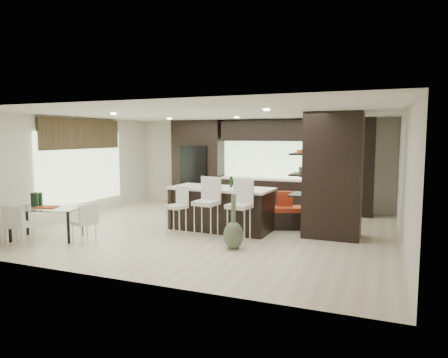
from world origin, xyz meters
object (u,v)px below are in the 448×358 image
at_px(dining_table, 47,223).
at_px(floor_vase, 233,222).
at_px(stool_left, 176,215).
at_px(chair_near, 20,228).
at_px(kitchen_island, 221,209).
at_px(chair_far, 3,226).
at_px(chair_end, 84,225).
at_px(stool_right, 239,217).
at_px(bench, 276,217).
at_px(stool_mid, 206,214).

bearing_deg(dining_table, floor_vase, -6.52).
xyz_separation_m(stool_left, chair_near, (-2.39, -2.04, -0.05)).
bearing_deg(kitchen_island, stool_left, -128.93).
xyz_separation_m(chair_far, chair_end, (1.43, 0.69, -0.01)).
bearing_deg(stool_right, chair_near, -144.03).
xyz_separation_m(stool_right, bench, (0.43, 1.48, -0.25)).
relative_size(stool_right, bench, 0.76).
bearing_deg(chair_far, stool_left, 36.84).
height_order(floor_vase, chair_far, floor_vase).
relative_size(bench, chair_near, 1.72).
xyz_separation_m(stool_right, floor_vase, (0.09, -0.57, 0.03)).
xyz_separation_m(stool_mid, chair_far, (-3.57, -2.00, -0.14)).
bearing_deg(chair_far, kitchen_island, 39.69).
relative_size(stool_right, chair_end, 1.34).
bearing_deg(dining_table, stool_mid, 5.53).
height_order(bench, chair_end, chair_end).
distance_m(stool_mid, chair_far, 4.09).
distance_m(stool_mid, dining_table, 3.40).
bearing_deg(floor_vase, bench, 80.65).
relative_size(floor_vase, chair_end, 1.42).
bearing_deg(chair_far, floor_vase, 19.11).
bearing_deg(stool_left, chair_far, -123.25).
relative_size(chair_far, chair_end, 1.02).
height_order(stool_mid, chair_far, stool_mid).
distance_m(stool_left, bench, 2.40).
distance_m(stool_left, floor_vase, 1.69).
xyz_separation_m(stool_right, chair_far, (-4.31, -2.00, -0.12)).
bearing_deg(stool_right, stool_mid, -170.81).
bearing_deg(floor_vase, chair_far, -162.00).
distance_m(stool_right, chair_end, 3.17).
xyz_separation_m(stool_mid, bench, (1.17, 1.49, -0.27)).
bearing_deg(floor_vase, stool_right, 98.89).
distance_m(stool_right, chair_far, 4.76).
bearing_deg(chair_near, floor_vase, 6.24).
xyz_separation_m(stool_left, chair_end, (-1.40, -1.35, -0.06)).
distance_m(stool_mid, chair_near, 3.72).
bearing_deg(kitchen_island, chair_far, -137.98).
relative_size(stool_right, chair_far, 1.31).
bearing_deg(kitchen_island, dining_table, -141.94).
relative_size(chair_near, chair_far, 1.00).
relative_size(bench, chair_end, 1.76).
xyz_separation_m(kitchen_island, chair_near, (-3.13, -2.85, -0.11)).
relative_size(stool_right, floor_vase, 0.95).
distance_m(bench, dining_table, 5.13).
xyz_separation_m(kitchen_island, chair_far, (-3.57, -2.85, -0.11)).
xyz_separation_m(kitchen_island, chair_end, (-2.14, -2.16, -0.12)).
relative_size(stool_left, chair_near, 1.12).
bearing_deg(bench, dining_table, -167.64).
xyz_separation_m(floor_vase, chair_end, (-2.97, -0.74, -0.16)).
distance_m(stool_right, chair_near, 4.36).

